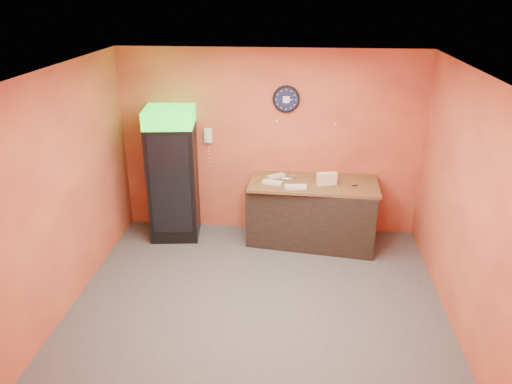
# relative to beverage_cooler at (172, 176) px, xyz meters

# --- Properties ---
(floor) EXTENTS (4.50, 4.50, 0.00)m
(floor) POSITION_rel_beverage_cooler_xyz_m (1.43, -1.61, -0.97)
(floor) COLOR #47474C
(floor) RESTS_ON ground
(back_wall) EXTENTS (4.50, 0.02, 2.80)m
(back_wall) POSITION_rel_beverage_cooler_xyz_m (1.43, 0.39, 0.43)
(back_wall) COLOR #E36C40
(back_wall) RESTS_ON floor
(left_wall) EXTENTS (0.02, 4.00, 2.80)m
(left_wall) POSITION_rel_beverage_cooler_xyz_m (-0.82, -1.61, 0.43)
(left_wall) COLOR #E36C40
(left_wall) RESTS_ON floor
(right_wall) EXTENTS (0.02, 4.00, 2.80)m
(right_wall) POSITION_rel_beverage_cooler_xyz_m (3.68, -1.61, 0.43)
(right_wall) COLOR #E36C40
(right_wall) RESTS_ON floor
(ceiling) EXTENTS (4.50, 4.00, 0.02)m
(ceiling) POSITION_rel_beverage_cooler_xyz_m (1.43, -1.61, 1.83)
(ceiling) COLOR white
(ceiling) RESTS_ON back_wall
(beverage_cooler) EXTENTS (0.78, 0.78, 1.99)m
(beverage_cooler) POSITION_rel_beverage_cooler_xyz_m (0.00, 0.00, 0.00)
(beverage_cooler) COLOR black
(beverage_cooler) RESTS_ON floor
(prep_counter) EXTENTS (1.94, 1.06, 0.92)m
(prep_counter) POSITION_rel_beverage_cooler_xyz_m (2.10, -0.02, -0.51)
(prep_counter) COLOR black
(prep_counter) RESTS_ON floor
(wall_clock) EXTENTS (0.39, 0.06, 0.39)m
(wall_clock) POSITION_rel_beverage_cooler_xyz_m (1.66, 0.37, 1.11)
(wall_clock) COLOR black
(wall_clock) RESTS_ON back_wall
(wall_phone) EXTENTS (0.12, 0.10, 0.21)m
(wall_phone) POSITION_rel_beverage_cooler_xyz_m (0.50, 0.34, 0.54)
(wall_phone) COLOR white
(wall_phone) RESTS_ON back_wall
(butcher_paper) EXTENTS (1.89, 0.97, 0.04)m
(butcher_paper) POSITION_rel_beverage_cooler_xyz_m (2.10, -0.02, -0.03)
(butcher_paper) COLOR brown
(butcher_paper) RESTS_ON prep_counter
(sub_roll_stack) EXTENTS (0.30, 0.17, 0.18)m
(sub_roll_stack) POSITION_rel_beverage_cooler_xyz_m (2.28, -0.10, 0.08)
(sub_roll_stack) COLOR beige
(sub_roll_stack) RESTS_ON butcher_paper
(wrapped_sandwich_left) EXTENTS (0.30, 0.18, 0.04)m
(wrapped_sandwich_left) POSITION_rel_beverage_cooler_xyz_m (1.50, -0.14, 0.01)
(wrapped_sandwich_left) COLOR silver
(wrapped_sandwich_left) RESTS_ON butcher_paper
(wrapped_sandwich_mid) EXTENTS (0.31, 0.15, 0.04)m
(wrapped_sandwich_mid) POSITION_rel_beverage_cooler_xyz_m (1.84, -0.28, 0.01)
(wrapped_sandwich_mid) COLOR silver
(wrapped_sandwich_mid) RESTS_ON butcher_paper
(wrapped_sandwich_right) EXTENTS (0.28, 0.24, 0.04)m
(wrapped_sandwich_right) POSITION_rel_beverage_cooler_xyz_m (1.54, 0.13, 0.01)
(wrapped_sandwich_right) COLOR silver
(wrapped_sandwich_right) RESTS_ON butcher_paper
(kitchen_tool) EXTENTS (0.07, 0.07, 0.07)m
(kitchen_tool) POSITION_rel_beverage_cooler_xyz_m (1.79, 0.06, 0.02)
(kitchen_tool) COLOR silver
(kitchen_tool) RESTS_ON butcher_paper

